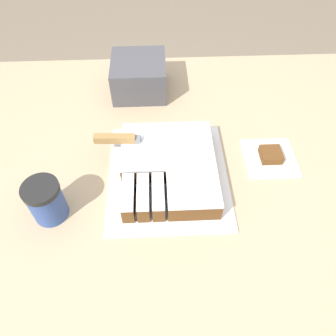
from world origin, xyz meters
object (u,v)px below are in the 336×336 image
object	(u,v)px
knife	(123,139)
coffee_cup	(46,201)
brownie	(271,155)
storage_box	(139,76)
cake_board	(168,175)
cake	(169,167)

from	to	relation	value
knife	coffee_cup	bearing A→B (deg)	-131.56
knife	brownie	world-z (taller)	knife
brownie	storage_box	distance (m)	0.52
cake_board	knife	bearing A→B (deg)	147.13
knife	brownie	bearing A→B (deg)	-0.81
knife	storage_box	distance (m)	0.32
storage_box	cake_board	bearing A→B (deg)	-78.14
knife	storage_box	size ratio (longest dim) A/B	1.53
cake_board	coffee_cup	world-z (taller)	coffee_cup
cake_board	cake	size ratio (longest dim) A/B	1.25
cake	cake_board	bearing A→B (deg)	-129.61
cake_board	storage_box	xyz separation A→B (m)	(-0.08, 0.40, 0.06)
cake_board	storage_box	bearing A→B (deg)	101.86
brownie	storage_box	size ratio (longest dim) A/B	0.32
cake_board	coffee_cup	xyz separation A→B (m)	(-0.31, -0.11, 0.05)
cake_board	brownie	distance (m)	0.31
knife	brownie	distance (m)	0.43
storage_box	coffee_cup	bearing A→B (deg)	-113.85
storage_box	knife	bearing A→B (deg)	-96.97
brownie	coffee_cup	bearing A→B (deg)	-165.22
knife	storage_box	world-z (taller)	storage_box
cake_board	knife	size ratio (longest dim) A/B	1.33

